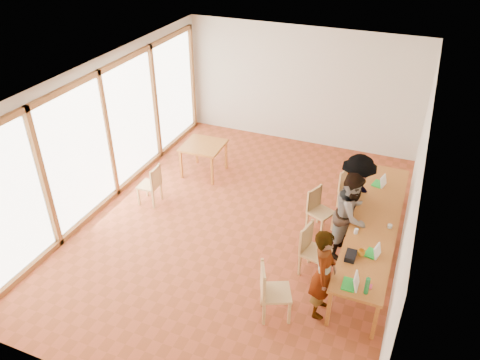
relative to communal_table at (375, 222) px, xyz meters
The scene contains 25 objects.
ground 2.60m from the communal_table, behind, with size 8.00×8.00×0.00m, color #A74828.
wall_back 4.71m from the communal_table, 122.59° to the left, with size 6.00×0.10×3.00m, color beige.
wall_front 4.86m from the communal_table, 121.43° to the right, with size 6.00×0.10×3.00m, color beige.
wall_right 0.95m from the communal_table, 10.21° to the right, with size 0.10×8.00×3.00m, color beige.
window_wall 5.52m from the communal_table, behind, with size 0.10×8.00×3.00m, color white.
ceiling 3.41m from the communal_table, behind, with size 6.00×8.00×0.04m, color white.
communal_table is the anchor object (origin of this frame).
side_table 4.31m from the communal_table, 160.47° to the left, with size 0.90×0.90×0.75m.
chair_near 2.43m from the communal_table, 120.85° to the right, with size 0.60×0.60×0.52m.
chair_mid 1.27m from the communal_table, 136.60° to the right, with size 0.52×0.52×0.50m.
chair_far 1.18m from the communal_table, 161.88° to the left, with size 0.55×0.55×0.47m.
chair_empty 1.57m from the communal_table, 118.45° to the left, with size 0.47×0.47×0.44m.
chair_spare 4.51m from the communal_table, behind, with size 0.42×0.42×0.47m.
person_near 1.78m from the communal_table, 107.10° to the right, with size 0.57×0.37×1.56m, color gray.
person_mid 0.45m from the communal_table, 165.83° to the right, with size 0.80×0.63×1.66m, color gray.
person_far 0.64m from the communal_table, 136.16° to the left, with size 1.11×0.64×1.72m, color gray.
laptop_near 1.77m from the communal_table, 92.51° to the right, with size 0.23×0.27×0.23m.
laptop_mid 0.95m from the communal_table, 83.14° to the right, with size 0.26×0.28×0.20m.
laptop_far 1.22m from the communal_table, 94.02° to the left, with size 0.28×0.30×0.22m.
yellow_mug 1.03m from the communal_table, 94.24° to the right, with size 0.13×0.13×0.10m, color orange.
green_bottle 1.84m from the communal_table, 85.87° to the right, with size 0.07×0.07×0.28m, color #1A7134.
clear_glass 0.56m from the communal_table, 116.89° to the right, with size 0.07×0.07×0.09m, color silver.
condiment_cup 0.29m from the communal_table, 25.23° to the right, with size 0.08×0.08×0.06m, color white.
pink_phone 1.69m from the communal_table, 84.06° to the right, with size 0.05×0.10×0.01m, color #BB3157.
black_pouch 1.18m from the communal_table, 100.69° to the right, with size 0.16×0.26×0.09m, color black.
Camera 1 is at (2.79, -6.92, 5.69)m, focal length 35.00 mm.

